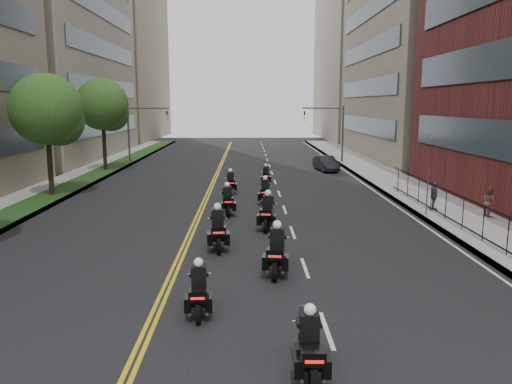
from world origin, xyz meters
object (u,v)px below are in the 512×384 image
motorcycle_5 (268,214)px  motorcycle_6 (227,202)px  motorcycle_2 (199,292)px  motorcycle_7 (265,193)px  pedestrian_b (489,202)px  pedestrian_c (434,196)px  motorcycle_9 (266,176)px  motorcycle_8 (231,184)px  motorcycle_1 (310,348)px  parked_sedan (326,163)px  motorcycle_4 (218,231)px  motorcycle_3 (277,253)px

motorcycle_5 → motorcycle_6: (-2.01, 3.14, -0.04)m
motorcycle_2 → motorcycle_7: size_ratio=0.96×
pedestrian_b → pedestrian_c: bearing=49.6°
motorcycle_5 → motorcycle_9: motorcycle_5 is taller
motorcycle_5 → motorcycle_6: motorcycle_5 is taller
motorcycle_6 → motorcycle_8: (-0.05, 6.41, -0.04)m
motorcycle_9 → pedestrian_b: pedestrian_b is taller
motorcycle_5 → pedestrian_c: 9.74m
motorcycle_5 → motorcycle_7: motorcycle_5 is taller
motorcycle_9 → motorcycle_1: bearing=-89.2°
motorcycle_2 → motorcycle_9: motorcycle_2 is taller
motorcycle_9 → parked_sedan: motorcycle_9 is taller
motorcycle_2 → motorcycle_9: size_ratio=1.03×
motorcycle_4 → parked_sedan: 25.07m
motorcycle_7 → pedestrian_b: pedestrian_b is taller
motorcycle_1 → motorcycle_7: (-0.32, 18.91, 0.02)m
motorcycle_2 → pedestrian_b: size_ratio=1.41×
motorcycle_5 → pedestrian_c: (9.12, 3.40, 0.19)m
motorcycle_9 → parked_sedan: 9.32m
motorcycle_3 → motorcycle_6: bearing=109.6°
motorcycle_3 → motorcycle_1: bearing=-80.0°
motorcycle_4 → parked_sedan: bearing=66.0°
motorcycle_1 → pedestrian_b: pedestrian_b is taller
motorcycle_1 → parked_sedan: 33.84m
motorcycle_7 → parked_sedan: bearing=72.9°
motorcycle_8 → motorcycle_6: bearing=-94.5°
motorcycle_8 → parked_sedan: size_ratio=0.56×
motorcycle_7 → pedestrian_c: pedestrian_c is taller
motorcycle_9 → pedestrian_b: (10.96, -11.21, 0.30)m
motorcycle_4 → motorcycle_5: 3.87m
motorcycle_1 → motorcycle_4: 9.98m
motorcycle_1 → motorcycle_7: bearing=92.4°
motorcycle_3 → motorcycle_5: motorcycle_3 is taller
motorcycle_5 → motorcycle_7: size_ratio=1.11×
motorcycle_1 → motorcycle_9: (-0.02, 25.89, -0.02)m
motorcycle_1 → motorcycle_3: (-0.34, 6.62, 0.10)m
motorcycle_2 → pedestrian_c: bearing=45.0°
motorcycle_5 → pedestrian_b: size_ratio=1.64×
motorcycle_4 → motorcycle_8: 12.77m
motorcycle_4 → motorcycle_6: 6.36m
motorcycle_8 → pedestrian_b: 15.49m
motorcycle_9 → motorcycle_5: bearing=-90.9°
motorcycle_3 → motorcycle_9: (0.32, 19.26, -0.13)m
motorcycle_2 → motorcycle_7: 15.79m
pedestrian_c → motorcycle_8: bearing=73.7°
motorcycle_7 → pedestrian_b: (11.26, -4.23, 0.26)m
motorcycle_2 → pedestrian_b: bearing=36.2°
motorcycle_1 → motorcycle_8: size_ratio=0.98×
parked_sedan → pedestrian_c: 17.42m
motorcycle_2 → motorcycle_8: motorcycle_8 is taller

